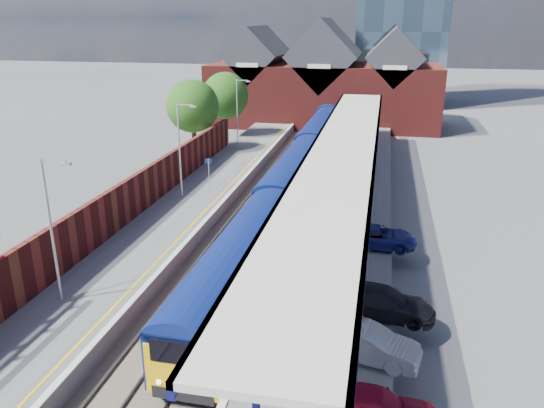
{
  "coord_description": "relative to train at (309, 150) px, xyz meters",
  "views": [
    {
      "loc": [
        7.93,
        -13.85,
        13.75
      ],
      "look_at": [
        1.46,
        17.15,
        2.6
      ],
      "focal_mm": 35.0,
      "sensor_mm": 36.0,
      "label": 1
    }
  ],
  "objects": [
    {
      "name": "tree_near",
      "position": [
        -11.84,
        2.03,
        3.23
      ],
      "size": [
        5.2,
        5.2,
        8.1
      ],
      "color": "#382314",
      "rests_on": "ground"
    },
    {
      "name": "parked_car_blue",
      "position": [
        6.6,
        -18.47,
        -0.48
      ],
      "size": [
        4.7,
        2.27,
        1.29
      ],
      "primitive_type": "imported",
      "rotation": [
        0.0,
        0.0,
        1.6
      ],
      "color": "navy",
      "rests_on": "right_platform"
    },
    {
      "name": "tree_far",
      "position": [
        -10.84,
        10.03,
        3.23
      ],
      "size": [
        5.2,
        5.2,
        8.1
      ],
      "color": "#382314",
      "rests_on": "ground"
    },
    {
      "name": "left_platform",
      "position": [
        -6.99,
        -13.88,
        -1.62
      ],
      "size": [
        5.0,
        76.0,
        1.0
      ],
      "primitive_type": "cube",
      "color": "#565659",
      "rests_on": "ground"
    },
    {
      "name": "yellow_line",
      "position": [
        -5.24,
        -13.88,
        -1.12
      ],
      "size": [
        0.14,
        76.0,
        0.01
      ],
      "primitive_type": "cube",
      "color": "yellow",
      "rests_on": "left_platform"
    },
    {
      "name": "right_platform",
      "position": [
        4.51,
        -13.88,
        -1.62
      ],
      "size": [
        6.0,
        76.0,
        1.0
      ],
      "primitive_type": "cube",
      "color": "#565659",
      "rests_on": "ground"
    },
    {
      "name": "ballast_bed",
      "position": [
        -1.49,
        -13.88,
        -2.09
      ],
      "size": [
        6.0,
        76.0,
        0.06
      ],
      "primitive_type": "cube",
      "color": "#473D33",
      "rests_on": "ground"
    },
    {
      "name": "brick_wall",
      "position": [
        -9.59,
        -20.34,
        0.33
      ],
      "size": [
        0.35,
        50.0,
        3.86
      ],
      "color": "#5C1A18",
      "rests_on": "left_platform"
    },
    {
      "name": "rails",
      "position": [
        -1.49,
        -13.88,
        -2.0
      ],
      "size": [
        4.51,
        76.0,
        0.14
      ],
      "color": "slate",
      "rests_on": "ground"
    },
    {
      "name": "lamp_post_c",
      "position": [
        -7.86,
        -11.88,
        2.87
      ],
      "size": [
        1.48,
        0.18,
        7.0
      ],
      "color": "#A5A8AA",
      "rests_on": "left_platform"
    },
    {
      "name": "parked_car_silver",
      "position": [
        6.44,
        -29.56,
        -0.43
      ],
      "size": [
        4.4,
        2.3,
        1.38
      ],
      "primitive_type": "imported",
      "rotation": [
        0.0,
        0.0,
        1.36
      ],
      "color": "silver",
      "rests_on": "right_platform"
    },
    {
      "name": "lamp_post_d",
      "position": [
        -7.86,
        4.12,
        2.87
      ],
      "size": [
        1.48,
        0.18,
        7.0
      ],
      "color": "#A5A8AA",
      "rests_on": "left_platform"
    },
    {
      "name": "coping_right",
      "position": [
        1.66,
        -13.88,
        -1.1
      ],
      "size": [
        0.3,
        76.0,
        0.05
      ],
      "primitive_type": "cube",
      "color": "silver",
      "rests_on": "right_platform"
    },
    {
      "name": "lamp_post_b",
      "position": [
        -7.86,
        -27.88,
        2.87
      ],
      "size": [
        1.48,
        0.18,
        7.0
      ],
      "color": "#A5A8AA",
      "rests_on": "left_platform"
    },
    {
      "name": "parked_car_dark",
      "position": [
        7.01,
        -26.15,
        -0.44
      ],
      "size": [
        4.91,
        2.46,
        1.37
      ],
      "primitive_type": "imported",
      "rotation": [
        0.0,
        0.0,
        1.45
      ],
      "color": "black",
      "rests_on": "right_platform"
    },
    {
      "name": "platform_sign",
      "position": [
        -6.49,
        -9.88,
        0.57
      ],
      "size": [
        0.55,
        0.08,
        2.5
      ],
      "color": "#A5A8AA",
      "rests_on": "left_platform"
    },
    {
      "name": "train",
      "position": [
        0.0,
        0.0,
        0.0
      ],
      "size": [
        3.05,
        65.94,
        3.45
      ],
      "color": "navy",
      "rests_on": "ground"
    },
    {
      "name": "station_building",
      "position": [
        -1.49,
        24.12,
        3.33
      ],
      "size": [
        30.0,
        12.12,
        13.78
      ],
      "color": "#5C1A18",
      "rests_on": "ground"
    },
    {
      "name": "canopy",
      "position": [
        3.99,
        -11.93,
        3.13
      ],
      "size": [
        4.5,
        52.0,
        4.48
      ],
      "color": "#0E1154",
      "rests_on": "right_platform"
    },
    {
      "name": "ground",
      "position": [
        -1.49,
        -3.88,
        -2.12
      ],
      "size": [
        240.0,
        240.0,
        0.0
      ],
      "primitive_type": "plane",
      "color": "#5B5B5E",
      "rests_on": "ground"
    },
    {
      "name": "coping_left",
      "position": [
        -4.64,
        -13.88,
        -1.1
      ],
      "size": [
        0.3,
        76.0,
        0.05
      ],
      "primitive_type": "cube",
      "color": "silver",
      "rests_on": "left_platform"
    }
  ]
}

